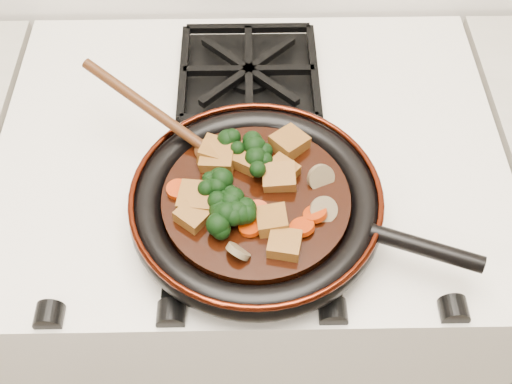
{
  "coord_description": "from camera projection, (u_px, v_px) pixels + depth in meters",
  "views": [
    {
      "loc": [
        -0.0,
        1.05,
        1.63
      ],
      "look_at": [
        0.01,
        1.55,
        0.97
      ],
      "focal_mm": 45.0,
      "sensor_mm": 36.0,
      "label": 1
    }
  ],
  "objects": [
    {
      "name": "mushroom_slice_1",
      "position": [
        238.0,
        251.0,
        0.77
      ],
      "size": [
        0.04,
        0.04,
        0.03
      ],
      "primitive_type": "cylinder",
      "rotation": [
        0.93,
        0.0,
        2.42
      ],
      "color": "brown",
      "rests_on": "braising_sauce"
    },
    {
      "name": "burner_grate_back",
      "position": [
        249.0,
        74.0,
        1.04
      ],
      "size": [
        0.23,
        0.23,
        0.03
      ],
      "primitive_type": null,
      "color": "black",
      "rests_on": "stove"
    },
    {
      "name": "broccoli_floret_1",
      "position": [
        228.0,
        209.0,
        0.8
      ],
      "size": [
        0.09,
        0.09,
        0.07
      ],
      "primitive_type": null,
      "rotation": [
        0.14,
        0.04,
        0.84
      ],
      "color": "black",
      "rests_on": "braising_sauce"
    },
    {
      "name": "broccoli_floret_5",
      "position": [
        220.0,
        187.0,
        0.83
      ],
      "size": [
        0.09,
        0.08,
        0.06
      ],
      "primitive_type": null,
      "rotation": [
        0.07,
        0.19,
        0.43
      ],
      "color": "black",
      "rests_on": "braising_sauce"
    },
    {
      "name": "carrot_coin_4",
      "position": [
        217.0,
        194.0,
        0.83
      ],
      "size": [
        0.03,
        0.03,
        0.02
      ],
      "primitive_type": "cylinder",
      "rotation": [
        -0.24,
        0.2,
        0.0
      ],
      "color": "#A32804",
      "rests_on": "braising_sauce"
    },
    {
      "name": "wooden_spoon",
      "position": [
        177.0,
        128.0,
        0.88
      ],
      "size": [
        0.13,
        0.1,
        0.22
      ],
      "rotation": [
        0.0,
        0.0,
        2.56
      ],
      "color": "#42220E",
      "rests_on": "braising_sauce"
    },
    {
      "name": "tofu_cube_0",
      "position": [
        194.0,
        215.0,
        0.81
      ],
      "size": [
        0.05,
        0.05,
        0.02
      ],
      "primitive_type": "cube",
      "rotation": [
        0.03,
        -0.05,
        2.46
      ],
      "color": "brown",
      "rests_on": "braising_sauce"
    },
    {
      "name": "burner_grate_front",
      "position": [
        251.0,
        216.0,
        0.87
      ],
      "size": [
        0.23,
        0.23,
        0.03
      ],
      "primitive_type": null,
      "color": "black",
      "rests_on": "stove"
    },
    {
      "name": "broccoli_floret_6",
      "position": [
        237.0,
        214.0,
        0.8
      ],
      "size": [
        0.08,
        0.08,
        0.08
      ],
      "primitive_type": null,
      "rotation": [
        0.19,
        0.25,
        2.84
      ],
      "color": "black",
      "rests_on": "braising_sauce"
    },
    {
      "name": "carrot_coin_5",
      "position": [
        257.0,
        212.0,
        0.81
      ],
      "size": [
        0.03,
        0.03,
        0.01
      ],
      "primitive_type": "cylinder",
      "rotation": [
        0.12,
        0.04,
        0.0
      ],
      "color": "#A32804",
      "rests_on": "braising_sauce"
    },
    {
      "name": "broccoli_floret_2",
      "position": [
        261.0,
        153.0,
        0.86
      ],
      "size": [
        0.07,
        0.07,
        0.07
      ],
      "primitive_type": null,
      "rotation": [
        -0.14,
        -0.21,
        1.55
      ],
      "color": "black",
      "rests_on": "braising_sauce"
    },
    {
      "name": "braising_sauce",
      "position": [
        256.0,
        202.0,
        0.84
      ],
      "size": [
        0.25,
        0.25,
        0.02
      ],
      "primitive_type": "cylinder",
      "color": "black",
      "rests_on": "skillet"
    },
    {
      "name": "tofu_cube_1",
      "position": [
        279.0,
        178.0,
        0.84
      ],
      "size": [
        0.05,
        0.04,
        0.03
      ],
      "primitive_type": "cube",
      "rotation": [
        0.11,
        -0.1,
        0.0
      ],
      "color": "brown",
      "rests_on": "braising_sauce"
    },
    {
      "name": "mushroom_slice_2",
      "position": [
        321.0,
        178.0,
        0.84
      ],
      "size": [
        0.04,
        0.04,
        0.03
      ],
      "primitive_type": "cylinder",
      "rotation": [
        0.98,
        0.0,
        0.4
      ],
      "color": "brown",
      "rests_on": "braising_sauce"
    },
    {
      "name": "broccoli_floret_0",
      "position": [
        261.0,
        166.0,
        0.85
      ],
      "size": [
        0.08,
        0.09,
        0.07
      ],
      "primitive_type": null,
      "rotation": [
        -0.11,
        0.11,
        0.83
      ],
      "color": "black",
      "rests_on": "braising_sauce"
    },
    {
      "name": "tofu_cube_8",
      "position": [
        285.0,
        245.0,
        0.78
      ],
      "size": [
        0.05,
        0.04,
        0.02
      ],
      "primitive_type": "cube",
      "rotation": [
        -0.02,
        0.03,
        1.37
      ],
      "color": "brown",
      "rests_on": "braising_sauce"
    },
    {
      "name": "stove",
      "position": [
        251.0,
        289.0,
        1.32
      ],
      "size": [
        0.76,
        0.6,
        0.9
      ],
      "primitive_type": "cube",
      "color": "white",
      "rests_on": "ground"
    },
    {
      "name": "skillet",
      "position": [
        258.0,
        204.0,
        0.84
      ],
      "size": [
        0.44,
        0.33,
        0.05
      ],
      "rotation": [
        0.0,
        0.0,
        -0.37
      ],
      "color": "black",
      "rests_on": "burner_grate_front"
    },
    {
      "name": "carrot_coin_3",
      "position": [
        302.0,
        227.0,
        0.8
      ],
      "size": [
        0.03,
        0.03,
        0.02
      ],
      "primitive_type": "cylinder",
      "rotation": [
        -0.25,
        -0.23,
        0.0
      ],
      "color": "#A32804",
      "rests_on": "braising_sauce"
    },
    {
      "name": "tofu_cube_2",
      "position": [
        197.0,
        198.0,
        0.82
      ],
      "size": [
        0.05,
        0.05,
        0.03
      ],
      "primitive_type": "cube",
      "rotation": [
        -0.09,
        -0.08,
        1.4
      ],
      "color": "brown",
      "rests_on": "braising_sauce"
    },
    {
      "name": "broccoli_floret_7",
      "position": [
        217.0,
        184.0,
        0.83
      ],
      "size": [
        0.07,
        0.07,
        0.07
      ],
      "primitive_type": null,
      "rotation": [
        -0.1,
        -0.17,
        2.99
      ],
      "color": "black",
      "rests_on": "braising_sauce"
    },
    {
      "name": "tofu_cube_3",
      "position": [
        218.0,
        158.0,
        0.86
      ],
      "size": [
        0.05,
        0.05,
        0.03
      ],
      "primitive_type": "cube",
      "rotation": [
        -0.1,
        -0.07,
        1.44
      ],
      "color": "brown",
      "rests_on": "braising_sauce"
    },
    {
      "name": "tofu_cube_5",
      "position": [
        289.0,
        143.0,
        0.88
      ],
      "size": [
        0.06,
        0.06,
        0.03
      ],
      "primitive_type": "cube",
      "rotation": [
        -0.02,
        0.08,
        0.72
      ],
      "color": "brown",
      "rests_on": "braising_sauce"
    },
    {
      "name": "broccoli_floret_4",
      "position": [
        226.0,
        225.0,
        0.79
      ],
      "size": [
        0.09,
        0.09,
        0.07
      ],
      "primitive_type": null,
      "rotation": [
        -0.17,
        -0.05,
        2.52
      ],
      "color": "black",
      "rests_on": "braising_sauce"
    },
    {
      "name": "carrot_coin_0",
      "position": [
        315.0,
        214.0,
        0.81
      ],
      "size": [
        0.03,
        0.03,
        0.02
      ],
      "primitive_type": "cylinder",
      "rotation": [
        -0.27,
        -0.28,
        0.0
      ],
      "color": "#A32804",
      "rests_on": "braising_sauce"
    },
    {
      "name": "broccoli_floret_3",
      "position": [
        232.0,
        146.0,
        0.87
      ],
      "size": [
        0.06,
        0.07,
        0.06
      ],
      "primitive_type": null,
      "rotation": [
        -0.16,
        -0.02,
        0.06
      ],
      "color": "black",
      "rests_on": "braising_sauce"
    },
    {
      "name": "tofu_cube_6",
      "position": [
        281.0,
        171.0,
        0.85
      ],
      "size": [
        0.05,
        0.05,
        0.02
      ],
      "primitive_type": "cube",
      "rotation": [
        0.01,
        -0.01,
        0.84
      ],
      "color": "brown",
      "rests_on": "braising_sauce"
    },
    {
      "name": "tofu_cube_7",
      "position": [
        249.0,
        158.0,
        0.86
      ],
      "size": [
        0.05,
        0.06,
        0.02
      ],
      "primitive_type": "cube",
      "rotation": [
        -0.02,
        -0.01,
        1.03
      ],
      "color": "brown",
      "rests_on": "braising_sauce"
    },
    {
      "name": "tofu_cube_10",
      "position": [
        217.0,
        153.0,
        0.87
      ],
      "size": [
        0.06,
        0.05,
        0.03
      ],
      "primitive_type": "cube",
      "rotation": [
        0.12,
        0.1,
        1.28
      ],
      "color": "brown",
      "rests_on": "braising_sauce"
    },
    {
      "name": "tofu_cube_9",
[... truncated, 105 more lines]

